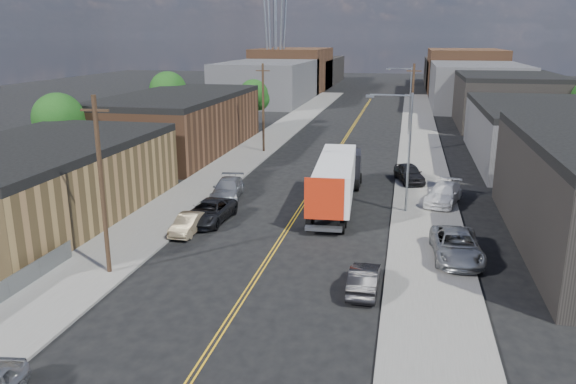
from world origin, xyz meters
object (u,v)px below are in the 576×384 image
at_px(car_left_c, 209,212).
at_px(car_left_d, 228,189).
at_px(car_right_lot_a, 457,246).
at_px(car_right_lot_b, 444,194).
at_px(car_right_lot_c, 409,173).
at_px(car_right_oncoming, 364,279).
at_px(semi_truck, 338,176).
at_px(car_left_b, 188,224).

bearing_deg(car_left_c, car_left_d, 99.07).
relative_size(car_right_lot_a, car_right_lot_b, 1.10).
bearing_deg(car_right_lot_c, car_right_oncoming, -112.31).
xyz_separation_m(car_right_lot_b, car_right_lot_c, (-2.68, 6.32, 0.03)).
distance_m(car_left_c, car_right_lot_a, 17.23).
height_order(car_right_lot_a, car_right_lot_c, car_right_lot_a).
relative_size(semi_truck, car_right_lot_a, 2.62).
relative_size(car_left_c, car_right_lot_a, 0.95).
xyz_separation_m(car_left_d, car_right_lot_c, (14.60, 8.00, 0.17)).
xyz_separation_m(car_right_lot_a, car_right_lot_c, (-2.80, 18.00, -0.01)).
height_order(car_left_b, car_right_lot_b, car_right_lot_b).
distance_m(car_left_b, car_left_c, 2.63).
bearing_deg(car_right_lot_a, car_right_lot_b, 87.47).
height_order(semi_truck, car_right_lot_c, semi_truck).
bearing_deg(car_left_d, semi_truck, -6.85).
bearing_deg(car_right_lot_b, car_right_oncoming, -91.39).
relative_size(semi_truck, car_right_lot_c, 3.24).
bearing_deg(car_left_d, car_left_b, -97.59).
bearing_deg(car_right_lot_a, car_left_b, 172.58).
height_order(semi_truck, car_left_c, semi_truck).
height_order(semi_truck, car_left_b, semi_truck).
xyz_separation_m(car_left_b, car_left_d, (0.00, 8.69, 0.14)).
distance_m(semi_truck, car_left_b, 12.76).
bearing_deg(semi_truck, car_right_oncoming, -81.62).
bearing_deg(car_left_c, car_left_b, -100.12).
bearing_deg(car_right_lot_b, car_left_c, -140.20).
bearing_deg(car_right_oncoming, car_right_lot_a, -132.47).
xyz_separation_m(car_left_c, car_left_d, (-0.61, 6.13, 0.02)).
bearing_deg(car_left_b, car_right_lot_a, -3.68).
xyz_separation_m(car_left_b, car_right_lot_a, (17.40, -1.31, 0.32)).
distance_m(car_left_b, car_left_d, 8.69).
distance_m(semi_truck, car_left_d, 9.21).
xyz_separation_m(car_right_oncoming, car_right_lot_a, (5.02, 5.32, 0.27)).
xyz_separation_m(semi_truck, car_right_oncoming, (3.30, -15.44, -1.59)).
relative_size(car_left_d, car_right_lot_c, 1.15).
bearing_deg(semi_truck, car_left_b, -139.57).
height_order(car_left_b, car_left_d, car_left_d).
height_order(car_left_d, car_right_lot_c, car_right_lot_c).
height_order(car_left_c, car_right_lot_c, car_right_lot_c).
bearing_deg(car_left_b, car_right_lot_c, 49.45).
bearing_deg(car_left_c, car_right_lot_c, 48.67).
bearing_deg(car_right_lot_a, semi_truck, 126.31).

